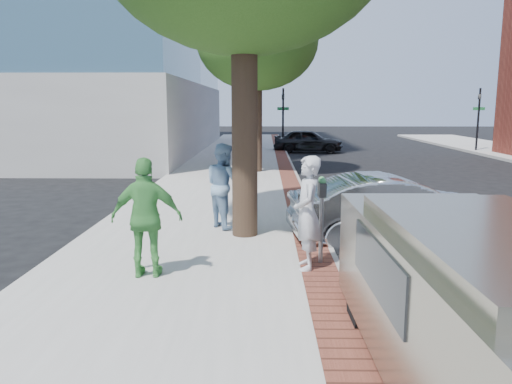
{
  "coord_description": "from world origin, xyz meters",
  "views": [
    {
      "loc": [
        -0.2,
        -8.13,
        2.79
      ],
      "look_at": [
        -0.36,
        1.01,
        1.2
      ],
      "focal_mm": 35.0,
      "sensor_mm": 36.0,
      "label": 1
    }
  ],
  "objects_px": {
    "parking_meter": "(322,202)",
    "person_green": "(147,218)",
    "person_gray": "(307,213)",
    "bg_car": "(308,141)",
    "van": "(473,299)",
    "sedan_silver": "(395,210)",
    "person_officer": "(224,185)"
  },
  "relations": [
    {
      "from": "parking_meter",
      "to": "person_green",
      "type": "xyz_separation_m",
      "value": [
        -2.77,
        -0.7,
        -0.12
      ]
    },
    {
      "from": "person_gray",
      "to": "person_green",
      "type": "height_order",
      "value": "person_green"
    },
    {
      "from": "bg_car",
      "to": "person_green",
      "type": "bearing_deg",
      "value": 176.24
    },
    {
      "from": "person_green",
      "to": "van",
      "type": "distance_m",
      "value": 4.8
    },
    {
      "from": "sedan_silver",
      "to": "person_officer",
      "type": "bearing_deg",
      "value": 71.92
    },
    {
      "from": "bg_car",
      "to": "van",
      "type": "bearing_deg",
      "value": -174.03
    },
    {
      "from": "person_gray",
      "to": "parking_meter",
      "type": "bearing_deg",
      "value": 136.53
    },
    {
      "from": "sedan_silver",
      "to": "parking_meter",
      "type": "bearing_deg",
      "value": 130.39
    },
    {
      "from": "person_officer",
      "to": "person_green",
      "type": "relative_size",
      "value": 0.99
    },
    {
      "from": "person_gray",
      "to": "person_officer",
      "type": "bearing_deg",
      "value": -152.06
    },
    {
      "from": "person_gray",
      "to": "van",
      "type": "height_order",
      "value": "person_gray"
    },
    {
      "from": "person_gray",
      "to": "sedan_silver",
      "type": "bearing_deg",
      "value": 135.77
    },
    {
      "from": "person_officer",
      "to": "bg_car",
      "type": "distance_m",
      "value": 19.61
    },
    {
      "from": "person_gray",
      "to": "bg_car",
      "type": "xyz_separation_m",
      "value": [
        1.93,
        22.12,
        -0.38
      ]
    },
    {
      "from": "person_green",
      "to": "bg_car",
      "type": "xyz_separation_m",
      "value": [
        4.43,
        22.53,
        -0.38
      ]
    },
    {
      "from": "parking_meter",
      "to": "van",
      "type": "height_order",
      "value": "van"
    },
    {
      "from": "sedan_silver",
      "to": "bg_car",
      "type": "height_order",
      "value": "bg_car"
    },
    {
      "from": "sedan_silver",
      "to": "person_gray",
      "type": "bearing_deg",
      "value": 130.51
    },
    {
      "from": "person_officer",
      "to": "bg_car",
      "type": "relative_size",
      "value": 0.45
    },
    {
      "from": "sedan_silver",
      "to": "bg_car",
      "type": "xyz_separation_m",
      "value": [
        -0.03,
        20.02,
        0.0
      ]
    },
    {
      "from": "person_green",
      "to": "bg_car",
      "type": "relative_size",
      "value": 0.45
    },
    {
      "from": "sedan_silver",
      "to": "van",
      "type": "bearing_deg",
      "value": 166.64
    },
    {
      "from": "van",
      "to": "bg_car",
      "type": "bearing_deg",
      "value": 87.76
    },
    {
      "from": "parking_meter",
      "to": "van",
      "type": "bearing_deg",
      "value": -73.91
    },
    {
      "from": "person_officer",
      "to": "sedan_silver",
      "type": "distance_m",
      "value": 3.63
    },
    {
      "from": "sedan_silver",
      "to": "bg_car",
      "type": "distance_m",
      "value": 20.02
    },
    {
      "from": "parking_meter",
      "to": "sedan_silver",
      "type": "height_order",
      "value": "parking_meter"
    },
    {
      "from": "person_officer",
      "to": "person_green",
      "type": "xyz_separation_m",
      "value": [
        -0.93,
        -3.24,
        0.01
      ]
    },
    {
      "from": "person_green",
      "to": "van",
      "type": "relative_size",
      "value": 0.39
    },
    {
      "from": "person_gray",
      "to": "person_officer",
      "type": "xyz_separation_m",
      "value": [
        -1.58,
        2.83,
        -0.0
      ]
    },
    {
      "from": "person_gray",
      "to": "person_green",
      "type": "relative_size",
      "value": 0.99
    },
    {
      "from": "parking_meter",
      "to": "van",
      "type": "xyz_separation_m",
      "value": [
        1.04,
        -3.61,
        -0.24
      ]
    }
  ]
}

